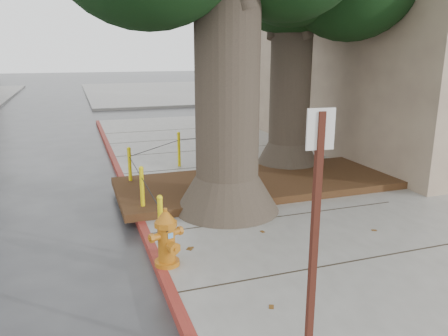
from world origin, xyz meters
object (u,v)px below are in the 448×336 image
(car_red, at_px, (321,94))
(fire_hydrant, at_px, (167,238))
(signpost, at_px, (315,232))
(car_silver, at_px, (230,97))

(car_red, bearing_deg, fire_hydrant, 141.66)
(signpost, height_order, car_silver, signpost)
(signpost, distance_m, car_silver, 21.97)
(car_silver, bearing_deg, car_red, -101.66)
(fire_hydrant, distance_m, car_red, 22.14)
(car_silver, distance_m, car_red, 5.73)
(signpost, height_order, car_red, signpost)
(fire_hydrant, bearing_deg, signpost, -89.94)
(signpost, bearing_deg, car_red, 63.02)
(fire_hydrant, relative_size, car_red, 0.22)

